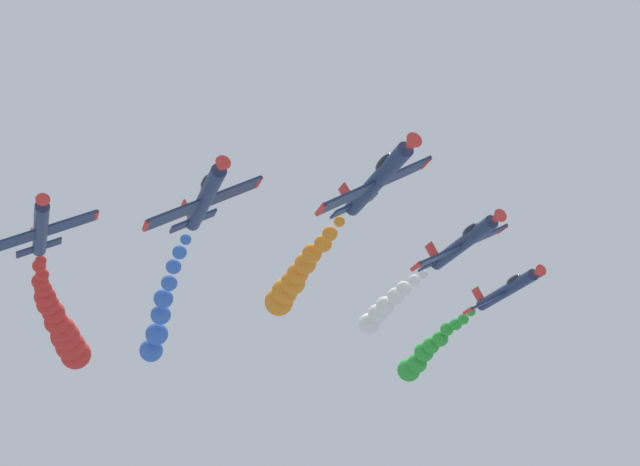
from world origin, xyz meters
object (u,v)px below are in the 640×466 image
Objects in this scene: airplane_right_inner at (205,198)px; airplane_right_outer at (41,228)px; airplane_left_inner at (463,243)px; airplane_left_outer at (507,290)px; airplane_lead at (378,180)px.

airplane_right_outer is at bearing -44.91° from airplane_right_inner.
airplane_left_outer is (-9.75, -9.15, 0.33)m from airplane_left_inner.
airplane_lead reaches higher than airplane_left_inner.
airplane_right_inner is (20.87, 0.33, 0.32)m from airplane_left_inner.
airplane_right_outer is (10.91, -10.88, 0.59)m from airplane_right_inner.
airplane_left_outer is at bearing -136.82° from airplane_left_inner.
airplane_left_outer is at bearing -140.61° from airplane_lead.
airplane_left_inner is 13.37m from airplane_left_outer.
airplane_lead is at bearing 39.39° from airplane_left_outer.
airplane_left_outer is at bearing 178.07° from airplane_right_outer.
airplane_right_inner reaches higher than airplane_left_outer.
airplane_lead is 26.51m from airplane_left_outer.
airplane_left_inner is 1.00× the size of airplane_right_outer.
airplane_right_outer reaches higher than airplane_left_outer.
airplane_lead is at bearing 144.09° from airplane_right_inner.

